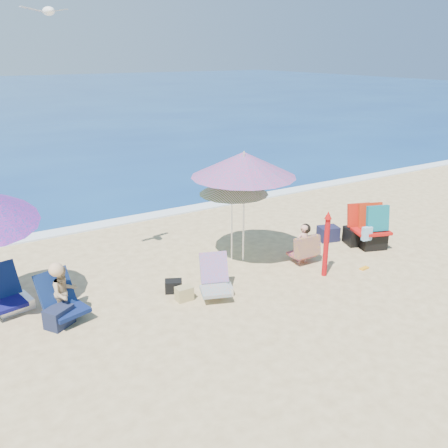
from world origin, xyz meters
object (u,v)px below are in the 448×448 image
chair_navy (9,298)px  umbrella_turquoise (244,164)px  furled_umbrella (326,241)px  camp_chair_left (358,232)px  person_center (304,245)px  seagull (48,11)px  camp_chair_right (373,232)px  person_left (63,293)px  umbrella_striped (234,184)px  chair_rainbow (216,283)px

chair_navy → umbrella_turquoise: bearing=-5.8°
furled_umbrella → chair_navy: furled_umbrella is taller
furled_umbrella → chair_navy: 5.64m
chair_navy → furled_umbrella: bearing=-18.0°
camp_chair_left → person_center: camp_chair_left is taller
umbrella_turquoise → seagull: seagull is taller
camp_chair_right → person_left: person_left is taller
camp_chair_left → person_left: person_left is taller
umbrella_striped → person_left: umbrella_striped is taller
furled_umbrella → person_center: furled_umbrella is taller
chair_rainbow → camp_chair_left: size_ratio=0.94×
umbrella_turquoise → camp_chair_left: 3.30m
person_left → chair_navy: bearing=131.7°
umbrella_turquoise → camp_chair_right: bearing=-15.6°
chair_navy → camp_chair_right: bearing=-9.8°
chair_rainbow → person_left: (-2.50, 0.49, 0.28)m
umbrella_turquoise → chair_rainbow: (-1.12, -0.84, -1.84)m
chair_navy → umbrella_striped: bearing=-2.5°
umbrella_turquoise → chair_navy: 4.72m
umbrella_striped → furled_umbrella: 2.08m
person_center → chair_rainbow: bearing=-175.0°
furled_umbrella → person_left: (-4.63, 0.95, -0.25)m
umbrella_turquoise → umbrella_striped: 0.51m
umbrella_striped → seagull: bearing=172.3°
person_center → furled_umbrella: bearing=-92.4°
furled_umbrella → person_center: size_ratio=1.56×
person_left → seagull: size_ratio=1.38×
camp_chair_left → person_center: size_ratio=1.09×
camp_chair_right → person_center: 1.81m
person_left → seagull: seagull is taller
umbrella_turquoise → umbrella_striped: (-0.06, 0.25, -0.44)m
umbrella_turquoise → person_center: bearing=-32.2°
person_center → person_left: 4.67m
person_left → chair_rainbow: bearing=-11.1°
furled_umbrella → chair_navy: bearing=162.0°
seagull → chair_rainbow: bearing=-37.0°
furled_umbrella → camp_chair_left: (1.73, 0.82, -0.44)m
chair_rainbow → seagull: size_ratio=1.16×
furled_umbrella → person_center: 0.71m
umbrella_turquoise → camp_chair_right: 3.39m
furled_umbrella → camp_chair_left: bearing=25.4°
chair_rainbow → person_center: (2.16, 0.19, 0.22)m
chair_rainbow → person_left: 2.56m
seagull → umbrella_striped: bearing=-7.7°
chair_navy → seagull: bearing=10.9°
umbrella_striped → seagull: 4.33m
chair_rainbow → umbrella_striped: bearing=46.0°
umbrella_striped → person_center: (1.10, -0.91, -1.19)m
umbrella_striped → seagull: (-3.07, 0.42, 3.02)m
chair_navy → person_center: person_center is taller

